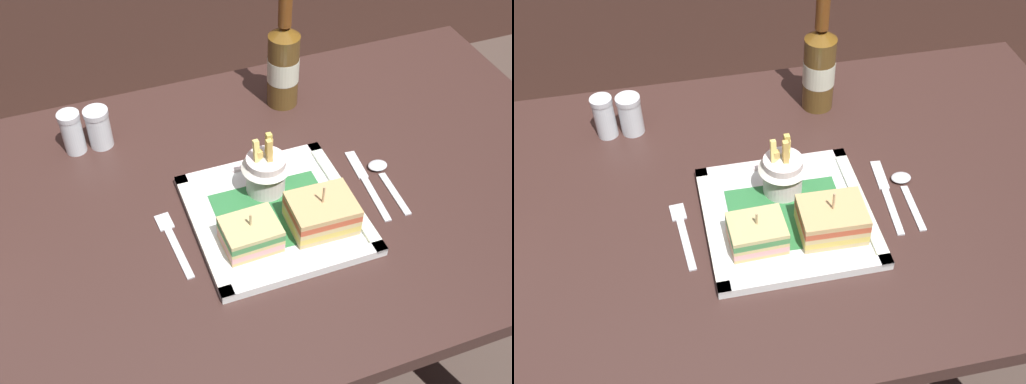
# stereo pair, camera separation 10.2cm
# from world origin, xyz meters

# --- Properties ---
(dining_table) EXTENTS (1.29, 0.73, 0.76)m
(dining_table) POSITION_xyz_m (0.00, 0.00, 0.61)
(dining_table) COLOR #3C2520
(dining_table) RESTS_ON ground_plane
(square_plate) EXTENTS (0.27, 0.27, 0.02)m
(square_plate) POSITION_xyz_m (0.05, -0.06, 0.77)
(square_plate) COLOR white
(square_plate) RESTS_ON dining_table
(sandwich_half_left) EXTENTS (0.09, 0.07, 0.07)m
(sandwich_half_left) POSITION_xyz_m (-0.01, -0.10, 0.79)
(sandwich_half_left) COLOR tan
(sandwich_half_left) RESTS_ON square_plate
(sandwich_half_right) EXTENTS (0.10, 0.08, 0.08)m
(sandwich_half_right) POSITION_xyz_m (0.11, -0.10, 0.80)
(sandwich_half_right) COLOR tan
(sandwich_half_right) RESTS_ON square_plate
(fries_cup) EXTENTS (0.08, 0.08, 0.12)m
(fries_cup) POSITION_xyz_m (0.05, -0.00, 0.82)
(fries_cup) COLOR silver
(fries_cup) RESTS_ON square_plate
(beer_bottle) EXTENTS (0.06, 0.06, 0.26)m
(beer_bottle) POSITION_xyz_m (0.17, 0.23, 0.85)
(beer_bottle) COLOR brown
(beer_bottle) RESTS_ON dining_table
(fork) EXTENTS (0.03, 0.14, 0.00)m
(fork) POSITION_xyz_m (-0.12, -0.05, 0.76)
(fork) COLOR silver
(fork) RESTS_ON dining_table
(knife) EXTENTS (0.03, 0.18, 0.00)m
(knife) POSITION_xyz_m (0.22, -0.03, 0.76)
(knife) COLOR silver
(knife) RESTS_ON dining_table
(spoon) EXTENTS (0.04, 0.13, 0.01)m
(spoon) POSITION_xyz_m (0.26, -0.03, 0.77)
(spoon) COLOR silver
(spoon) RESTS_ON dining_table
(salt_shaker) EXTENTS (0.04, 0.04, 0.08)m
(salt_shaker) POSITION_xyz_m (-0.23, 0.22, 0.80)
(salt_shaker) COLOR silver
(salt_shaker) RESTS_ON dining_table
(pepper_shaker) EXTENTS (0.05, 0.05, 0.08)m
(pepper_shaker) POSITION_xyz_m (-0.19, 0.22, 0.80)
(pepper_shaker) COLOR silver
(pepper_shaker) RESTS_ON dining_table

